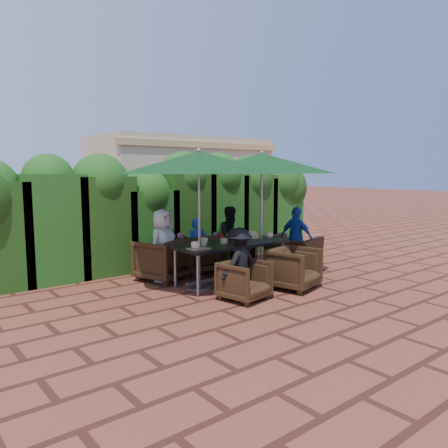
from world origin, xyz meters
TOP-DOWN VIEW (x-y plane):
  - ground at (0.00, 0.00)m, footprint 80.00×80.00m
  - dining_table at (0.06, 0.09)m, footprint 2.21×0.90m
  - umbrella_left at (-0.64, 0.12)m, footprint 2.82×2.82m
  - umbrella_right at (0.85, 0.10)m, footprint 2.80×2.80m
  - chair_far_left at (-0.84, 1.05)m, footprint 1.06×1.03m
  - chair_far_mid at (0.18, 1.12)m, footprint 1.03×0.99m
  - chair_far_right at (1.03, 1.14)m, footprint 0.88×0.86m
  - chair_near_left at (-0.49, -0.92)m, footprint 0.79×0.76m
  - chair_near_right at (0.64, -0.95)m, footprint 0.94×0.90m
  - chair_end_right at (1.85, 0.18)m, footprint 0.91×1.18m
  - adult_far_left at (-0.86, 0.98)m, footprint 0.77×0.62m
  - adult_far_mid at (-0.02, 1.05)m, footprint 0.50×0.46m
  - adult_far_right at (0.82, 0.99)m, footprint 0.68×0.47m
  - adult_near_left at (-0.51, -0.80)m, footprint 0.80×0.48m
  - adult_end_right at (1.88, 0.10)m, footprint 0.50×0.83m
  - child_left at (-0.31, 1.18)m, footprint 0.37×0.33m
  - child_right at (0.48, 1.07)m, footprint 0.31×0.27m
  - pedestrian_a at (1.76, 4.34)m, footprint 1.54×0.65m
  - pedestrian_b at (2.28, 4.35)m, footprint 0.94×0.73m
  - pedestrian_c at (3.16, 4.28)m, footprint 1.04×1.03m
  - cup_a at (-0.82, -0.04)m, footprint 0.16×0.16m
  - cup_b at (-0.51, 0.15)m, footprint 0.14×0.14m
  - cup_c at (0.06, -0.13)m, footprint 0.15×0.15m
  - cup_d at (0.69, 0.19)m, footprint 0.16×0.16m
  - cup_e at (1.00, 0.03)m, footprint 0.15×0.15m
  - ketchup_bottle at (-0.08, 0.19)m, footprint 0.04×0.04m
  - sauce_bottle at (0.06, 0.20)m, footprint 0.04×0.04m
  - serving_tray at (-0.79, -0.09)m, footprint 0.35×0.25m
  - number_block_left at (-0.10, 0.09)m, footprint 0.12×0.06m
  - number_block_right at (0.75, 0.15)m, footprint 0.12×0.06m
  - hedge_wall at (0.03, 2.32)m, footprint 9.10×1.60m
  - building at (3.50, 6.99)m, footprint 6.20×3.08m

SIDE VIEW (x-z plane):
  - ground at x=0.00m, z-range 0.00..0.00m
  - chair_near_left at x=-0.49m, z-range 0.00..0.70m
  - chair_far_right at x=1.03m, z-range 0.00..0.72m
  - child_right at x=0.48m, z-range 0.00..0.79m
  - chair_near_right at x=0.64m, z-range 0.00..0.80m
  - child_left at x=-0.31m, z-range 0.00..0.84m
  - chair_far_mid at x=0.18m, z-range 0.00..0.87m
  - chair_far_left at x=-0.84m, z-range 0.00..0.87m
  - chair_end_right at x=1.85m, z-range 0.00..0.91m
  - adult_far_mid at x=-0.02m, z-range 0.00..1.13m
  - adult_near_left at x=-0.51m, z-range 0.00..1.17m
  - adult_end_right at x=1.88m, z-range 0.00..1.33m
  - adult_far_right at x=0.82m, z-range 0.00..1.33m
  - dining_table at x=0.06m, z-range 0.30..1.05m
  - adult_far_left at x=-0.86m, z-range 0.00..1.36m
  - serving_tray at x=-0.79m, z-range 0.75..0.77m
  - pedestrian_c at x=3.16m, z-range 0.00..1.57m
  - number_block_left at x=-0.10m, z-range 0.75..0.85m
  - number_block_right at x=0.75m, z-range 0.75..0.85m
  - cup_e at x=1.00m, z-range 0.75..0.87m
  - pedestrian_a at x=1.76m, z-range 0.00..1.62m
  - cup_c at x=0.06m, z-range 0.75..0.87m
  - cup_a at x=-0.82m, z-range 0.75..0.88m
  - cup_b at x=-0.51m, z-range 0.75..0.89m
  - cup_d at x=0.69m, z-range 0.75..0.90m
  - ketchup_bottle at x=-0.08m, z-range 0.75..0.92m
  - sauce_bottle at x=0.06m, z-range 0.75..0.92m
  - pedestrian_b at x=2.28m, z-range 0.00..1.73m
  - hedge_wall at x=0.03m, z-range 0.11..2.63m
  - building at x=3.50m, z-range 0.01..3.21m
  - umbrella_right at x=0.85m, z-range 0.98..3.44m
  - umbrella_left at x=-0.64m, z-range 0.98..3.44m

